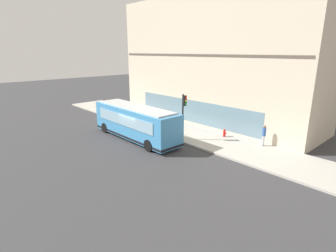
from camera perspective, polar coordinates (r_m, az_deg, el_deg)
The scene contains 9 objects.
ground at distance 24.29m, azimuth -6.85°, elevation -3.19°, with size 120.00×120.00×0.00m, color #38383A.
sidewalk_curb at distance 27.40m, azimuth 1.76°, elevation -0.69°, with size 4.98×40.00×0.15m, color #B2ADA3.
building_corner at distance 30.93m, azimuth 10.32°, elevation 13.64°, with size 7.45×23.63×13.62m.
city_bus_nearside at distance 24.52m, azimuth -7.09°, elevation 0.78°, with size 2.63×10.05×3.07m.
traffic_light_near_corner at distance 23.22m, azimuth 3.44°, elevation 3.80°, with size 0.32×0.49×4.16m.
fire_hydrant at distance 25.25m, azimuth 12.12°, elevation -1.48°, with size 0.35×0.35×0.74m.
pedestrian_near_building_entrance at distance 23.54m, azimuth 20.05°, elevation -1.61°, with size 0.32×0.32×1.83m.
pedestrian_by_light_pole at distance 30.37m, azimuth -5.69°, elevation 3.00°, with size 0.32×0.32×1.74m.
newspaper_vending_box at distance 31.36m, azimuth -4.32°, elevation 2.42°, with size 0.44×0.42×0.90m.
Camera 1 is at (-13.34, -18.69, 7.93)m, focal length 28.15 mm.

